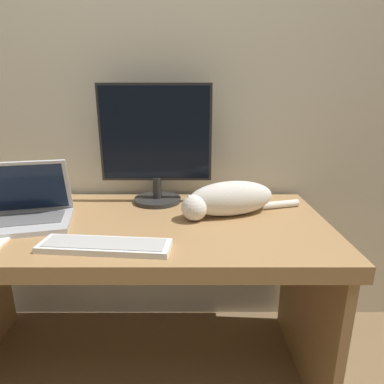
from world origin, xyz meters
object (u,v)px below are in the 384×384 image
object	(u,v)px
laptop	(27,211)
cat	(228,199)
monitor	(156,144)
external_keyboard	(105,246)

from	to	relation	value
laptop	cat	bearing A→B (deg)	-7.72
monitor	external_keyboard	xyz separation A→B (m)	(-0.12, -0.49, -0.27)
monitor	external_keyboard	size ratio (longest dim) A/B	1.22
laptop	cat	world-z (taller)	laptop
monitor	laptop	distance (m)	0.60
laptop	external_keyboard	xyz separation A→B (m)	(0.36, -0.22, -0.04)
laptop	cat	xyz separation A→B (m)	(0.80, 0.09, 0.02)
external_keyboard	cat	size ratio (longest dim) A/B	0.83
monitor	laptop	xyz separation A→B (m)	(-0.48, -0.27, -0.23)
external_keyboard	cat	world-z (taller)	cat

